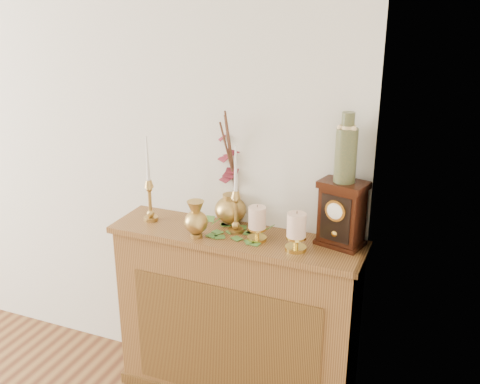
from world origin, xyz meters
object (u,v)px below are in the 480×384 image
at_px(candlestick_left, 149,194).
at_px(candlestick_center, 236,205).
at_px(bud_vase, 196,220).
at_px(ginger_jar, 231,171).
at_px(ceramic_vase, 346,151).
at_px(mantel_clock, 342,214).

distance_m(candlestick_left, candlestick_center, 0.46).
bearing_deg(bud_vase, candlestick_center, 39.02).
bearing_deg(ginger_jar, ceramic_vase, -6.99).
relative_size(candlestick_left, ginger_jar, 0.75).
xyz_separation_m(bud_vase, ginger_jar, (0.07, 0.25, 0.17)).
bearing_deg(mantel_clock, candlestick_center, -159.55).
bearing_deg(ceramic_vase, mantel_clock, -104.32).
relative_size(bud_vase, mantel_clock, 0.59).
relative_size(bud_vase, ginger_jar, 0.31).
height_order(bud_vase, mantel_clock, mantel_clock).
relative_size(candlestick_center, bud_vase, 2.40).
height_order(ginger_jar, ceramic_vase, ceramic_vase).
relative_size(candlestick_center, ginger_jar, 0.74).
xyz_separation_m(candlestick_left, candlestick_center, (0.45, 0.03, -0.00)).
bearing_deg(ginger_jar, mantel_clock, -7.26).
height_order(candlestick_center, bud_vase, candlestick_center).
relative_size(bud_vase, ceramic_vase, 0.58).
xyz_separation_m(candlestick_center, ceramic_vase, (0.49, 0.06, 0.30)).
bearing_deg(candlestick_center, candlestick_left, -176.45).
xyz_separation_m(candlestick_left, bud_vase, (0.30, -0.09, -0.05)).
distance_m(candlestick_left, mantel_clock, 0.95).
relative_size(candlestick_center, ceramic_vase, 1.40).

